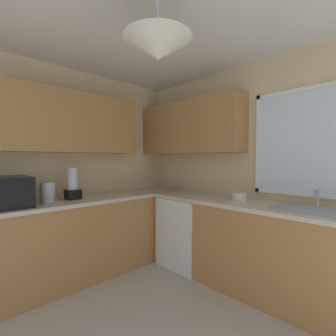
{
  "coord_description": "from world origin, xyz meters",
  "views": [
    {
      "loc": [
        1.17,
        -1.05,
        1.38
      ],
      "look_at": [
        -0.55,
        0.62,
        1.29
      ],
      "focal_mm": 26.03,
      "sensor_mm": 36.0,
      "label": 1
    }
  ],
  "objects": [
    {
      "name": "room_shell",
      "position": [
        -0.78,
        0.52,
        1.79
      ],
      "size": [
        3.84,
        3.45,
        2.55
      ],
      "color": "beige",
      "rests_on": "ground_plane"
    },
    {
      "name": "counter_run_left",
      "position": [
        -1.55,
        0.0,
        0.46
      ],
      "size": [
        0.65,
        3.06,
        0.92
      ],
      "color": "#AD7542",
      "rests_on": "ground_plane"
    },
    {
      "name": "counter_run_back",
      "position": [
        0.21,
        1.36,
        0.46
      ],
      "size": [
        2.93,
        0.65,
        0.92
      ],
      "color": "#AD7542",
      "rests_on": "ground_plane"
    },
    {
      "name": "dishwasher",
      "position": [
        -0.89,
        1.33,
        0.44
      ],
      "size": [
        0.6,
        0.6,
        0.87
      ],
      "primitive_type": "cube",
      "color": "white",
      "rests_on": "ground_plane"
    },
    {
      "name": "microwave",
      "position": [
        -1.55,
        -0.54,
        1.06
      ],
      "size": [
        0.48,
        0.36,
        0.29
      ],
      "primitive_type": "cube",
      "color": "black",
      "rests_on": "counter_run_left"
    },
    {
      "name": "kettle",
      "position": [
        -1.53,
        -0.19,
        1.02
      ],
      "size": [
        0.15,
        0.15,
        0.21
      ],
      "primitive_type": "cylinder",
      "color": "#B7B7BC",
      "rests_on": "counter_run_left"
    },
    {
      "name": "sink_assembly",
      "position": [
        0.53,
        1.36,
        0.93
      ],
      "size": [
        0.63,
        0.4,
        0.19
      ],
      "color": "#9EA0A5",
      "rests_on": "counter_run_back"
    },
    {
      "name": "bowl",
      "position": [
        -0.18,
        1.36,
        0.96
      ],
      "size": [
        0.17,
        0.17,
        0.09
      ],
      "primitive_type": "cylinder",
      "color": "beige",
      "rests_on": "counter_run_back"
    },
    {
      "name": "blender_appliance",
      "position": [
        -1.55,
        0.09,
        1.08
      ],
      "size": [
        0.15,
        0.15,
        0.36
      ],
      "color": "black",
      "rests_on": "counter_run_left"
    }
  ]
}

